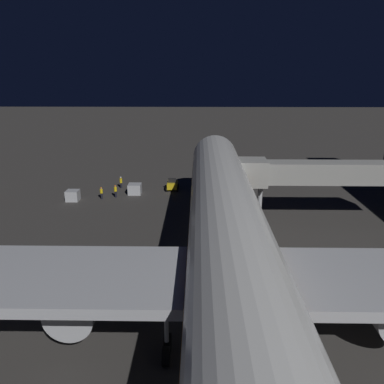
% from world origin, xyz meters
% --- Properties ---
extents(ground_plane, '(320.00, 320.00, 0.00)m').
position_xyz_m(ground_plane, '(0.00, 0.00, 0.00)').
color(ground_plane, '#383533').
extents(airliner_at_gate, '(54.88, 69.36, 18.32)m').
position_xyz_m(airliner_at_gate, '(-0.00, 11.07, 5.96)').
color(airliner_at_gate, silver).
rests_on(airliner_at_gate, ground_plane).
extents(jet_bridge, '(19.50, 3.40, 7.64)m').
position_xyz_m(jet_bridge, '(-10.63, -11.72, 6.09)').
color(jet_bridge, '#9E9E99').
rests_on(jet_bridge, ground_plane).
extents(pushback_tug, '(1.86, 2.46, 1.95)m').
position_xyz_m(pushback_tug, '(6.19, -24.32, 0.78)').
color(pushback_tug, yellow).
rests_on(pushback_tug, ground_plane).
extents(baggage_container_near_belt, '(1.71, 1.67, 1.47)m').
position_xyz_m(baggage_container_near_belt, '(19.83, -19.08, 0.73)').
color(baggage_container_near_belt, '#B7BABF').
rests_on(baggage_container_near_belt, ground_plane).
extents(baggage_container_mid_row, '(1.87, 1.75, 1.52)m').
position_xyz_m(baggage_container_mid_row, '(11.60, -22.21, 0.76)').
color(baggage_container_mid_row, '#B7BABF').
rests_on(baggage_container_mid_row, ground_plane).
extents(ground_crew_near_nose_gear, '(0.40, 0.40, 1.82)m').
position_xyz_m(ground_crew_near_nose_gear, '(14.22, -25.17, 1.00)').
color(ground_crew_near_nose_gear, black).
rests_on(ground_crew_near_nose_gear, ground_plane).
extents(ground_crew_marshaller_fwd, '(0.40, 0.40, 1.87)m').
position_xyz_m(ground_crew_marshaller_fwd, '(2.70, -23.84, 1.03)').
color(ground_crew_marshaller_fwd, black).
rests_on(ground_crew_marshaller_fwd, ground_plane).
extents(ground_crew_under_port_wing, '(0.40, 0.40, 1.86)m').
position_xyz_m(ground_crew_under_port_wing, '(14.10, -20.53, 1.03)').
color(ground_crew_under_port_wing, black).
rests_on(ground_crew_under_port_wing, ground_plane).
extents(ground_crew_by_tug, '(0.40, 0.40, 1.78)m').
position_xyz_m(ground_crew_by_tug, '(15.95, -19.76, 0.98)').
color(ground_crew_by_tug, black).
rests_on(ground_crew_by_tug, ground_plane).
extents(traffic_cone_nose_port, '(0.36, 0.36, 0.55)m').
position_xyz_m(traffic_cone_nose_port, '(-2.20, -22.26, 0.28)').
color(traffic_cone_nose_port, orange).
rests_on(traffic_cone_nose_port, ground_plane).
extents(traffic_cone_nose_starboard, '(0.36, 0.36, 0.55)m').
position_xyz_m(traffic_cone_nose_starboard, '(2.20, -22.26, 0.28)').
color(traffic_cone_nose_starboard, orange).
rests_on(traffic_cone_nose_starboard, ground_plane).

